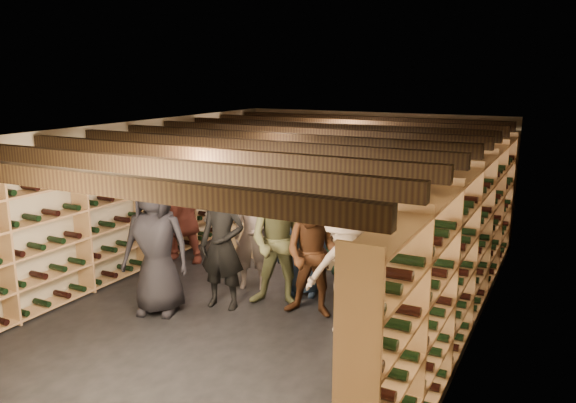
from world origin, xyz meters
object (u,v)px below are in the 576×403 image
at_px(crate_loose, 341,263).
at_px(person_9, 233,206).
at_px(person_0, 156,245).
at_px(person_11, 365,227).
at_px(crate_stack_left, 244,241).
at_px(crate_stack_right, 349,250).
at_px(person_2, 280,242).
at_px(person_10, 333,215).
at_px(person_12, 453,238).
at_px(person_7, 253,236).
at_px(person_8, 314,255).
at_px(person_3, 346,272).
at_px(person_1, 222,245).
at_px(person_4, 377,253).
at_px(person_6, 304,244).
at_px(person_5, 181,207).

height_order(crate_loose, person_9, person_9).
distance_m(person_0, person_11, 3.29).
relative_size(crate_stack_left, crate_stack_right, 1.01).
relative_size(person_2, person_11, 1.15).
bearing_deg(person_10, person_12, 5.19).
distance_m(person_2, person_7, 0.80).
bearing_deg(person_9, person_0, -89.33).
relative_size(crate_loose, person_8, 0.30).
bearing_deg(person_3, person_2, 155.22).
height_order(person_1, person_2, person_2).
relative_size(person_8, person_11, 1.06).
relative_size(crate_stack_left, person_7, 0.34).
bearing_deg(person_10, person_4, -45.21).
distance_m(crate_loose, person_7, 1.78).
distance_m(person_3, person_7, 1.91).
bearing_deg(person_9, person_1, -70.52).
bearing_deg(person_12, person_6, -162.88).
xyz_separation_m(crate_stack_left, crate_stack_right, (1.75, 0.60, -0.09)).
distance_m(person_0, person_3, 2.53).
bearing_deg(crate_stack_right, person_3, -69.56).
bearing_deg(person_4, person_12, 76.45).
relative_size(person_3, person_10, 0.83).
xyz_separation_m(person_10, person_11, (0.55, 0.00, -0.13)).
distance_m(person_3, person_4, 0.57).
relative_size(person_0, person_7, 1.17).
bearing_deg(person_2, person_4, -6.70).
bearing_deg(person_9, person_2, -52.41).
distance_m(person_4, person_7, 2.01).
bearing_deg(person_12, person_0, -156.05).
distance_m(person_5, person_11, 3.10).
distance_m(person_5, person_7, 1.80).
bearing_deg(person_10, crate_loose, 46.58).
height_order(person_0, person_2, person_0).
xyz_separation_m(person_0, person_1, (0.69, 0.54, -0.05)).
relative_size(person_7, person_12, 1.01).
bearing_deg(person_11, person_10, 175.19).
relative_size(person_0, person_5, 1.00).
relative_size(person_5, person_10, 1.01).
xyz_separation_m(person_1, person_2, (0.67, 0.40, 0.03)).
relative_size(crate_stack_left, person_1, 0.31).
bearing_deg(person_2, person_0, -159.48).
xyz_separation_m(person_1, person_9, (-1.19, 2.09, -0.03)).
height_order(person_9, person_12, person_9).
height_order(crate_loose, person_6, person_6).
distance_m(person_7, person_12, 2.94).
distance_m(person_3, person_12, 2.20).
relative_size(person_1, person_4, 0.97).
bearing_deg(person_1, crate_loose, 61.12).
bearing_deg(person_11, crate_stack_right, 124.74).
bearing_deg(person_12, person_10, 165.57).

